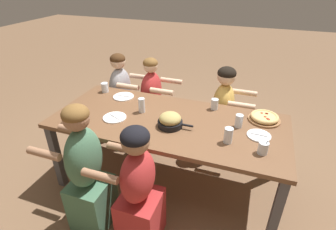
{
  "coord_description": "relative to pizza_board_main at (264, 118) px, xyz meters",
  "views": [
    {
      "loc": [
        0.72,
        -2.02,
        2.04
      ],
      "look_at": [
        0.0,
        0.0,
        0.82
      ],
      "focal_mm": 28.0,
      "sensor_mm": 36.0,
      "label": 1
    }
  ],
  "objects": [
    {
      "name": "cocktail_glass_blue",
      "position": [
        0.0,
        -0.53,
        0.01
      ],
      "size": [
        0.08,
        0.08,
        0.12
      ],
      "color": "silver",
      "rests_on": "dining_table"
    },
    {
      "name": "drinking_glass_e",
      "position": [
        -1.16,
        -0.24,
        0.04
      ],
      "size": [
        0.06,
        0.06,
        0.15
      ],
      "color": "silver",
      "rests_on": "dining_table"
    },
    {
      "name": "drinking_glass_a",
      "position": [
        -0.22,
        -0.2,
        0.03
      ],
      "size": [
        0.07,
        0.07,
        0.12
      ],
      "color": "silver",
      "rests_on": "dining_table"
    },
    {
      "name": "dining_table",
      "position": [
        -0.86,
        -0.29,
        -0.11
      ],
      "size": [
        2.21,
        0.97,
        0.77
      ],
      "color": "brown",
      "rests_on": "ground"
    },
    {
      "name": "pizza_board_main",
      "position": [
        0.0,
        0.0,
        0.0
      ],
      "size": [
        0.29,
        0.29,
        0.06
      ],
      "color": "#996B42",
      "rests_on": "dining_table"
    },
    {
      "name": "diner_far_midleft",
      "position": [
        -1.33,
        0.41,
        -0.3
      ],
      "size": [
        0.51,
        0.4,
        1.12
      ],
      "rotation": [
        0.0,
        0.0,
        -1.57
      ],
      "color": "#B22D2D",
      "rests_on": "ground"
    },
    {
      "name": "diner_near_center",
      "position": [
        -0.85,
        -1.0,
        -0.29
      ],
      "size": [
        0.51,
        0.4,
        1.11
      ],
      "rotation": [
        0.0,
        0.0,
        1.57
      ],
      "color": "#B22D2D",
      "rests_on": "ground"
    },
    {
      "name": "empty_plate_c",
      "position": [
        -1.35,
        -0.44,
        -0.02
      ],
      "size": [
        0.22,
        0.22,
        0.02
      ],
      "color": "white",
      "rests_on": "dining_table"
    },
    {
      "name": "drinking_glass_f",
      "position": [
        -1.76,
        0.06,
        0.02
      ],
      "size": [
        0.08,
        0.08,
        0.11
      ],
      "color": "silver",
      "rests_on": "dining_table"
    },
    {
      "name": "drinking_glass_b",
      "position": [
        -1.7,
        -0.64,
        0.03
      ],
      "size": [
        0.07,
        0.07,
        0.15
      ],
      "color": "silver",
      "rests_on": "dining_table"
    },
    {
      "name": "drinking_glass_c",
      "position": [
        -0.27,
        -0.47,
        0.03
      ],
      "size": [
        0.07,
        0.07,
        0.13
      ],
      "color": "silver",
      "rests_on": "dining_table"
    },
    {
      "name": "empty_plate_b",
      "position": [
        -0.03,
        -0.3,
        -0.02
      ],
      "size": [
        0.2,
        0.2,
        0.02
      ],
      "color": "white",
      "rests_on": "dining_table"
    },
    {
      "name": "diner_far_left",
      "position": [
        -1.76,
        0.41,
        -0.29
      ],
      "size": [
        0.51,
        0.4,
        1.13
      ],
      "rotation": [
        0.0,
        0.0,
        -1.57
      ],
      "color": "#99999E",
      "rests_on": "ground"
    },
    {
      "name": "diner_far_midright",
      "position": [
        -0.44,
        0.41,
        -0.29
      ],
      "size": [
        0.51,
        0.4,
        1.11
      ],
      "rotation": [
        0.0,
        0.0,
        -1.57
      ],
      "color": "gold",
      "rests_on": "ground"
    },
    {
      "name": "skillet_bowl",
      "position": [
        -0.8,
        -0.39,
        0.03
      ],
      "size": [
        0.33,
        0.23,
        0.13
      ],
      "color": "black",
      "rests_on": "dining_table"
    },
    {
      "name": "diner_near_midleft",
      "position": [
        -1.32,
        -1.0,
        -0.25
      ],
      "size": [
        0.51,
        0.4,
        1.19
      ],
      "rotation": [
        0.0,
        0.0,
        1.57
      ],
      "color": "#477556",
      "rests_on": "ground"
    },
    {
      "name": "empty_plate_a",
      "position": [
        -1.49,
        0.01,
        -0.02
      ],
      "size": [
        0.23,
        0.23,
        0.02
      ],
      "color": "white",
      "rests_on": "dining_table"
    },
    {
      "name": "drinking_glass_d",
      "position": [
        -0.49,
        0.07,
        0.02
      ],
      "size": [
        0.07,
        0.07,
        0.11
      ],
      "color": "silver",
      "rests_on": "dining_table"
    },
    {
      "name": "ground_plane",
      "position": [
        -0.86,
        -0.29,
        -0.8
      ],
      "size": [
        18.0,
        18.0,
        0.0
      ],
      "primitive_type": "plane",
      "color": "brown",
      "rests_on": "ground"
    }
  ]
}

